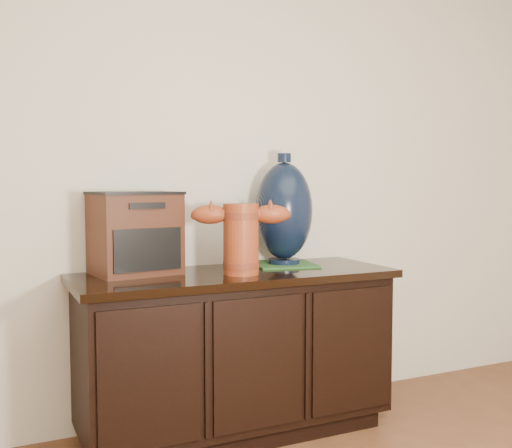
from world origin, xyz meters
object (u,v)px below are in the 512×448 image
spray_can (178,255)px  lamp_base (284,211)px  terracotta_vessel (241,235)px  tv_radio (135,233)px  sideboard (236,351)px

spray_can → lamp_base: bearing=4.6°
terracotta_vessel → spray_can: (-0.25, 0.14, -0.09)m
spray_can → tv_radio: bearing=156.6°
tv_radio → lamp_base: size_ratio=0.75×
lamp_base → spray_can: (-0.56, -0.05, -0.18)m
terracotta_vessel → lamp_base: size_ratio=0.82×
lamp_base → spray_can: 0.59m
lamp_base → spray_can: lamp_base is taller
terracotta_vessel → spray_can: bearing=170.2°
terracotta_vessel → spray_can: terracotta_vessel is taller
sideboard → spray_can: size_ratio=8.43×
tv_radio → lamp_base: bearing=-10.5°
lamp_base → tv_radio: bearing=177.7°
lamp_base → spray_can: bearing=-175.4°
sideboard → tv_radio: size_ratio=3.62×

